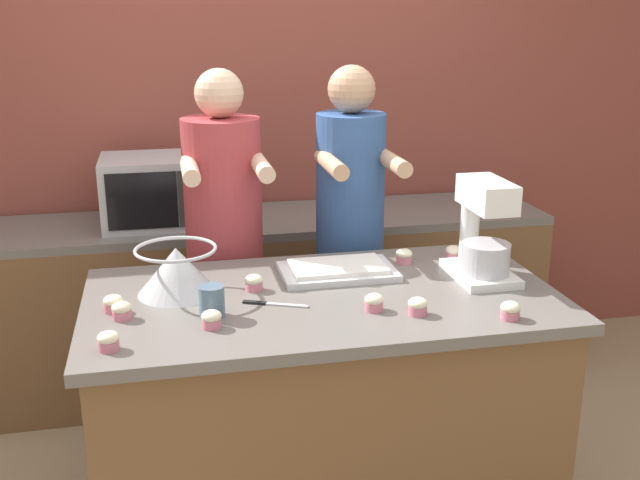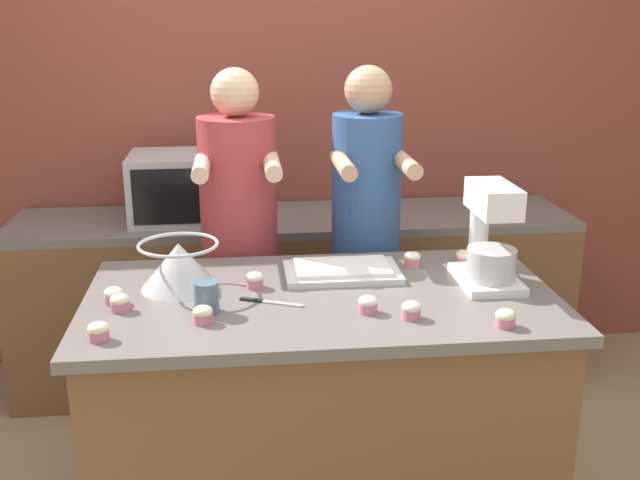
# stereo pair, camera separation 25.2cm
# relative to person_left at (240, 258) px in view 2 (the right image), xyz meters

# --- Properties ---
(back_wall) EXTENTS (10.00, 0.06, 2.70)m
(back_wall) POSITION_rel_person_left_xyz_m (0.27, 0.98, 0.47)
(back_wall) COLOR brown
(back_wall) RESTS_ON ground_plane
(island_counter) EXTENTS (1.59, 0.86, 0.96)m
(island_counter) POSITION_rel_person_left_xyz_m (0.27, -0.64, -0.40)
(island_counter) COLOR brown
(island_counter) RESTS_ON ground_plane
(back_counter) EXTENTS (2.80, 0.60, 0.89)m
(back_counter) POSITION_rel_person_left_xyz_m (0.27, 0.63, -0.44)
(back_counter) COLOR brown
(back_counter) RESTS_ON ground_plane
(person_left) EXTENTS (0.33, 0.50, 1.67)m
(person_left) POSITION_rel_person_left_xyz_m (0.00, 0.00, 0.00)
(person_left) COLOR #33384C
(person_left) RESTS_ON ground_plane
(person_right) EXTENTS (0.31, 0.48, 1.67)m
(person_right) POSITION_rel_person_left_xyz_m (0.53, -0.00, 0.01)
(person_right) COLOR #33384C
(person_right) RESTS_ON ground_plane
(stand_mixer) EXTENTS (0.20, 0.30, 0.36)m
(stand_mixer) POSITION_rel_person_left_xyz_m (0.86, -0.60, 0.23)
(stand_mixer) COLOR white
(stand_mixer) RESTS_ON island_counter
(mixing_bowl) EXTENTS (0.28, 0.28, 0.16)m
(mixing_bowl) POSITION_rel_person_left_xyz_m (-0.21, -0.52, 0.16)
(mixing_bowl) COLOR #BCBCC1
(mixing_bowl) RESTS_ON island_counter
(baking_tray) EXTENTS (0.41, 0.26, 0.04)m
(baking_tray) POSITION_rel_person_left_xyz_m (0.37, -0.46, 0.09)
(baking_tray) COLOR silver
(baking_tray) RESTS_ON island_counter
(microwave_oven) EXTENTS (0.46, 0.40, 0.33)m
(microwave_oven) POSITION_rel_person_left_xyz_m (-0.29, 0.62, 0.17)
(microwave_oven) COLOR #B7B7BC
(microwave_oven) RESTS_ON back_counter
(drinking_glass) EXTENTS (0.08, 0.08, 0.10)m
(drinking_glass) POSITION_rel_person_left_xyz_m (-0.11, -0.75, 0.13)
(drinking_glass) COLOR slate
(drinking_glass) RESTS_ON island_counter
(knife) EXTENTS (0.21, 0.10, 0.01)m
(knife) POSITION_rel_person_left_xyz_m (0.09, -0.69, 0.08)
(knife) COLOR #BCBCC1
(knife) RESTS_ON island_counter
(cupcake_0) EXTENTS (0.06, 0.06, 0.06)m
(cupcake_0) POSITION_rel_person_left_xyz_m (0.40, -0.81, 0.10)
(cupcake_0) COLOR #D17084
(cupcake_0) RESTS_ON island_counter
(cupcake_1) EXTENTS (0.06, 0.06, 0.06)m
(cupcake_1) POSITION_rel_person_left_xyz_m (0.53, -0.87, 0.10)
(cupcake_1) COLOR #D17084
(cupcake_1) RESTS_ON island_counter
(cupcake_2) EXTENTS (0.06, 0.06, 0.06)m
(cupcake_2) POSITION_rel_person_left_xyz_m (0.84, -0.39, 0.10)
(cupcake_2) COLOR #D17084
(cupcake_2) RESTS_ON island_counter
(cupcake_3) EXTENTS (0.06, 0.06, 0.06)m
(cupcake_3) POSITION_rel_person_left_xyz_m (-0.39, -0.71, 0.10)
(cupcake_3) COLOR #D17084
(cupcake_3) RESTS_ON island_counter
(cupcake_4) EXTENTS (0.06, 0.06, 0.06)m
(cupcake_4) POSITION_rel_person_left_xyz_m (-0.41, -0.93, 0.10)
(cupcake_4) COLOR #D17084
(cupcake_4) RESTS_ON island_counter
(cupcake_5) EXTENTS (0.06, 0.06, 0.06)m
(cupcake_5) POSITION_rel_person_left_xyz_m (0.64, -0.39, 0.10)
(cupcake_5) COLOR #D17084
(cupcake_5) RESTS_ON island_counter
(cupcake_6) EXTENTS (0.06, 0.06, 0.06)m
(cupcake_6) POSITION_rel_person_left_xyz_m (0.05, -0.55, 0.10)
(cupcake_6) COLOR #D17084
(cupcake_6) RESTS_ON island_counter
(cupcake_7) EXTENTS (0.06, 0.06, 0.06)m
(cupcake_7) POSITION_rel_person_left_xyz_m (-0.12, -0.84, 0.10)
(cupcake_7) COLOR #D17084
(cupcake_7) RESTS_ON island_counter
(cupcake_8) EXTENTS (0.06, 0.06, 0.06)m
(cupcake_8) POSITION_rel_person_left_xyz_m (0.80, -0.96, 0.10)
(cupcake_8) COLOR #D17084
(cupcake_8) RESTS_ON island_counter
(cupcake_9) EXTENTS (0.06, 0.06, 0.06)m
(cupcake_9) POSITION_rel_person_left_xyz_m (-0.41, -0.64, 0.10)
(cupcake_9) COLOR #D17084
(cupcake_9) RESTS_ON island_counter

